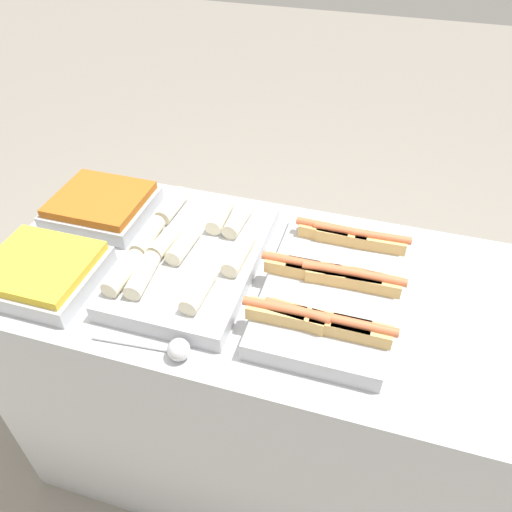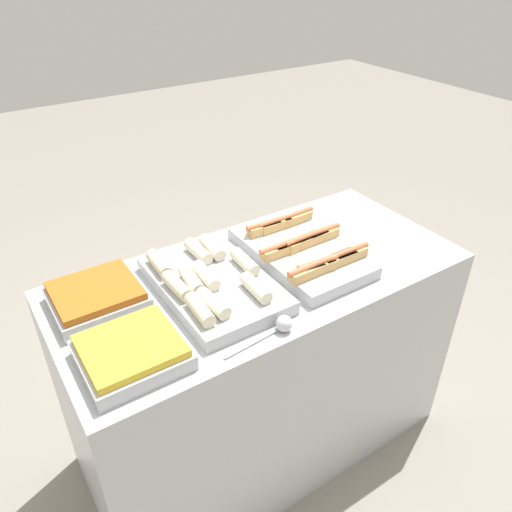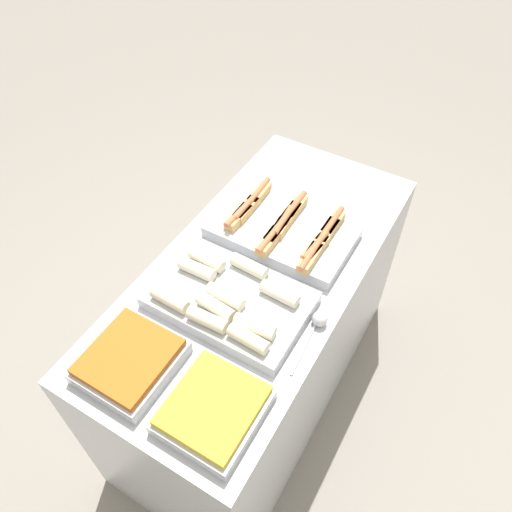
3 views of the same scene
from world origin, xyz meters
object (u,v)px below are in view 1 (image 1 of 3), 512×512
tray_hotdogs (331,284)px  tray_side_back (102,206)px  tray_side_front (41,272)px  tray_wraps (192,255)px  serving_spoon_near (173,349)px

tray_hotdogs → tray_side_back: size_ratio=1.86×
tray_side_front → tray_side_back: (0.00, 0.31, 0.00)m
tray_wraps → tray_side_front: size_ratio=1.84×
tray_wraps → tray_side_front: bearing=-153.9°
tray_hotdogs → tray_side_front: bearing=-167.1°
tray_wraps → tray_side_back: (-0.36, 0.14, -0.00)m
tray_side_back → serving_spoon_near: bearing=-45.4°
tray_wraps → tray_side_back: size_ratio=1.84×
tray_hotdogs → serving_spoon_near: bearing=-136.0°
tray_wraps → tray_side_front: 0.40m
tray_side_front → tray_wraps: bearing=26.1°
tray_hotdogs → tray_wraps: (-0.38, 0.00, -0.00)m
tray_wraps → serving_spoon_near: size_ratio=2.15×
tray_wraps → serving_spoon_near: tray_wraps is taller
tray_wraps → serving_spoon_near: 0.31m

